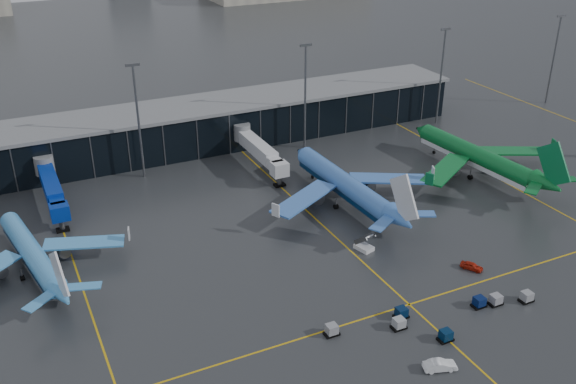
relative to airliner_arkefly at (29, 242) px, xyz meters
name	(u,v)px	position (x,y,z in m)	size (l,w,h in m)	color
ground	(308,272)	(41.30, -20.55, -5.61)	(600.00, 600.00, 0.00)	#282B2D
terminal_pier	(191,126)	(41.30, 41.45, -0.19)	(142.00, 17.00, 10.70)	black
jet_bridges	(52,187)	(6.30, 22.44, -1.06)	(94.00, 27.50, 7.20)	#595B60
flood_masts	(226,105)	(46.30, 29.45, 8.20)	(203.00, 0.50, 25.50)	#595B60
taxi_lines	(329,231)	(51.30, -9.94, -5.60)	(220.00, 120.00, 0.02)	gold
airliner_arkefly	(29,242)	(0.00, 0.00, 0.00)	(32.07, 36.53, 11.23)	#4397DC
airliner_klm_near	(344,172)	(59.84, -0.39, 1.03)	(37.99, 43.26, 13.29)	#3D73CA
airliner_aer_lingus	(477,145)	(93.36, -0.79, 1.16)	(38.71, 44.09, 13.55)	#0C682B
baggage_carts	(441,314)	(53.53, -40.54, -4.85)	(33.62, 9.71, 1.70)	black
mobile_airstair	(364,246)	(53.69, -18.41, -4.84)	(2.97, 3.67, 3.45)	silver
service_van_red	(472,266)	(66.66, -31.86, -4.97)	(1.52, 3.78, 1.29)	#B31F0D
service_van_white	(440,365)	(46.32, -49.49, -4.86)	(1.59, 4.57, 1.51)	white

